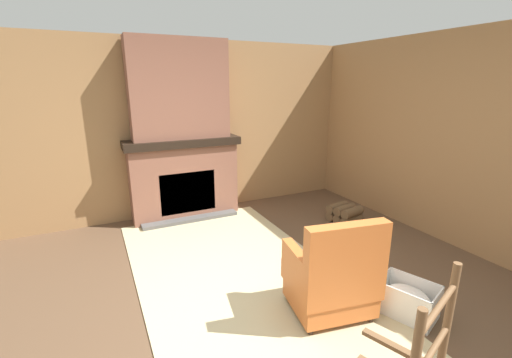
{
  "coord_description": "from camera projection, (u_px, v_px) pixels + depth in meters",
  "views": [
    {
      "loc": [
        2.32,
        -1.18,
        1.97
      ],
      "look_at": [
        -1.1,
        0.48,
        0.9
      ],
      "focal_mm": 24.0,
      "sensor_mm": 36.0,
      "label": 1
    }
  ],
  "objects": [
    {
      "name": "wood_panel_wall_back",
      "position": [
        485.0,
        145.0,
        3.84
      ],
      "size": [
        6.12,
        0.09,
        2.58
      ],
      "color": "#9E7247",
      "rests_on": "ground"
    },
    {
      "name": "fireplace_hearth",
      "position": [
        185.0,
        178.0,
        5.1
      ],
      "size": [
        0.59,
        1.65,
        1.2
      ],
      "color": "brown",
      "rests_on": "ground"
    },
    {
      "name": "ground_plane",
      "position": [
        262.0,
        313.0,
        3.04
      ],
      "size": [
        14.0,
        14.0,
        0.0
      ],
      "primitive_type": "plane",
      "color": "brown"
    },
    {
      "name": "wood_panel_wall_left",
      "position": [
        178.0,
        130.0,
        5.11
      ],
      "size": [
        0.06,
        6.12,
        2.58
      ],
      "color": "#9E7247",
      "rests_on": "ground"
    },
    {
      "name": "storage_case",
      "position": [
        218.0,
        132.0,
        5.2
      ],
      "size": [
        0.17,
        0.22,
        0.12
      ],
      "color": "gray",
      "rests_on": "fireplace_hearth"
    },
    {
      "name": "armchair",
      "position": [
        332.0,
        278.0,
        2.94
      ],
      "size": [
        0.7,
        0.79,
        0.93
      ],
      "rotation": [
        0.0,
        0.0,
        2.97
      ],
      "color": "#C6662D",
      "rests_on": "ground"
    },
    {
      "name": "area_rug",
      "position": [
        247.0,
        287.0,
        3.41
      ],
      "size": [
        4.13,
        1.98,
        0.01
      ],
      "color": "#C6B789",
      "rests_on": "ground"
    },
    {
      "name": "oil_lamp_vase",
      "position": [
        162.0,
        134.0,
        4.84
      ],
      "size": [
        0.11,
        0.11,
        0.23
      ],
      "color": "#99B29E",
      "rests_on": "fireplace_hearth"
    },
    {
      "name": "laundry_basket",
      "position": [
        408.0,
        299.0,
        2.98
      ],
      "size": [
        0.56,
        0.47,
        0.3
      ],
      "rotation": [
        0.0,
        0.0,
        0.36
      ],
      "color": "white",
      "rests_on": "ground"
    },
    {
      "name": "firewood_stack",
      "position": [
        344.0,
        213.0,
        5.01
      ],
      "size": [
        0.47,
        0.44,
        0.25
      ],
      "rotation": [
        0.0,
        0.0,
        0.2
      ],
      "color": "brown",
      "rests_on": "ground"
    },
    {
      "name": "chimney_breast",
      "position": [
        179.0,
        89.0,
        4.76
      ],
      "size": [
        0.33,
        1.37,
        1.37
      ],
      "color": "brown",
      "rests_on": "fireplace_hearth"
    }
  ]
}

